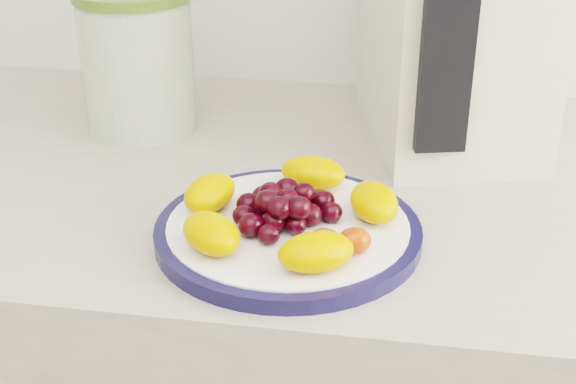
# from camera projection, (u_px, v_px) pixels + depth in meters

# --- Properties ---
(plate_rim) EXTENTS (0.25, 0.25, 0.01)m
(plate_rim) POSITION_uv_depth(u_px,v_px,m) (288.00, 232.00, 0.76)
(plate_rim) COLOR #14143B
(plate_rim) RESTS_ON counter
(plate_face) EXTENTS (0.23, 0.23, 0.02)m
(plate_face) POSITION_uv_depth(u_px,v_px,m) (288.00, 231.00, 0.76)
(plate_face) COLOR white
(plate_face) RESTS_ON counter
(canister) EXTENTS (0.15, 0.15, 0.16)m
(canister) POSITION_uv_depth(u_px,v_px,m) (138.00, 66.00, 0.98)
(canister) COLOR #2F560D
(canister) RESTS_ON counter
(appliance_body) EXTENTS (0.23, 0.28, 0.31)m
(appliance_body) POSITION_uv_depth(u_px,v_px,m) (456.00, 14.00, 0.91)
(appliance_body) COLOR beige
(appliance_body) RESTS_ON counter
(appliance_panel) EXTENTS (0.06, 0.03, 0.23)m
(appliance_panel) POSITION_uv_depth(u_px,v_px,m) (448.00, 42.00, 0.79)
(appliance_panel) COLOR black
(appliance_panel) RESTS_ON appliance_body
(fruit_plate) EXTENTS (0.22, 0.22, 0.04)m
(fruit_plate) POSITION_uv_depth(u_px,v_px,m) (287.00, 209.00, 0.75)
(fruit_plate) COLOR orange
(fruit_plate) RESTS_ON plate_face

